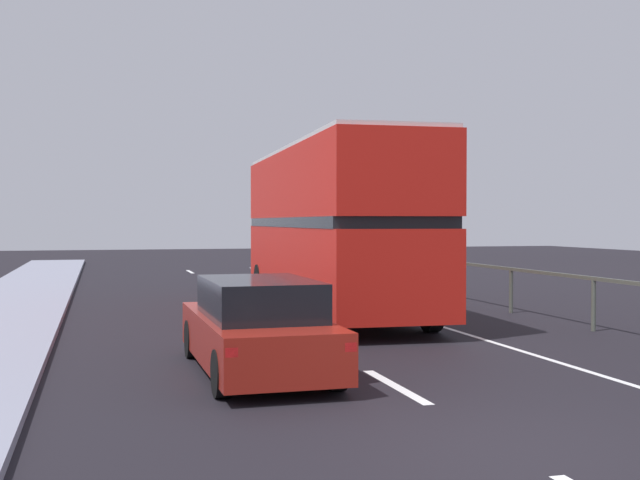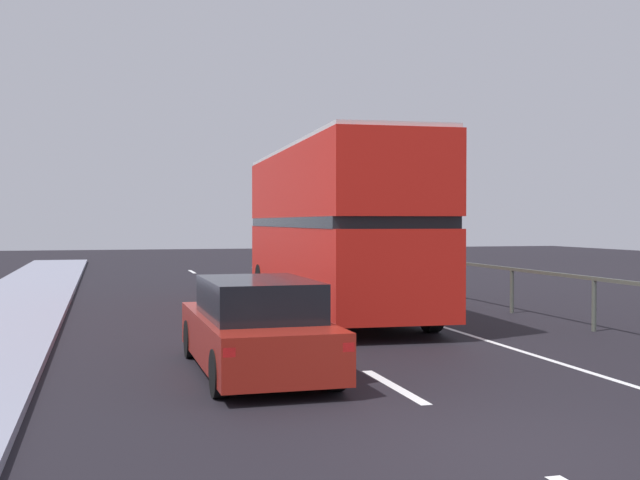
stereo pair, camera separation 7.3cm
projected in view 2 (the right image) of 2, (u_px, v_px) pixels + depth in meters
ground_plane at (498, 451)px, 8.23m from camera, size 74.57×120.00×0.10m
lane_paint_markings at (389, 329)px, 17.21m from camera, size 3.40×46.00×0.01m
bridge_side_railing at (549, 281)px, 18.47m from camera, size 0.10×42.00×1.15m
double_decker_bus_red at (331, 224)px, 20.44m from camera, size 3.07×11.52×4.20m
hatchback_car_near at (256, 328)px, 12.15m from camera, size 1.82×4.61×1.45m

